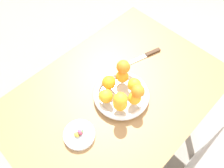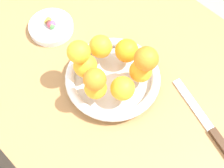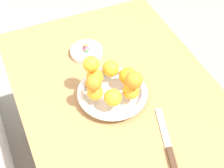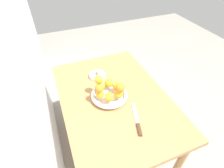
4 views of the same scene
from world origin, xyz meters
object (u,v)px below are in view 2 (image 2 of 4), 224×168
(orange_7, at_px, (146,59))
(orange_2, at_px, (101,46))
(candy_ball_2, at_px, (53,24))
(candy_ball_4, at_px, (52,26))
(orange_6, at_px, (95,79))
(orange_8, at_px, (79,52))
(candy_dish, at_px, (51,27))
(orange_5, at_px, (123,88))
(dining_table, at_px, (121,89))
(candy_ball_6, at_px, (53,24))
(candy_ball_1, at_px, (48,22))
(candy_ball_7, at_px, (50,25))
(orange_1, at_px, (127,51))
(candy_ball_0, at_px, (49,23))
(candy_ball_5, at_px, (49,20))
(orange_3, at_px, (85,66))
(fruit_bowl, at_px, (112,78))
(orange_0, at_px, (141,71))
(orange_4, at_px, (96,88))
(candy_ball_3, at_px, (48,23))
(knife, at_px, (208,124))

(orange_7, bearing_deg, orange_2, 10.94)
(candy_ball_2, xyz_separation_m, candy_ball_4, (-0.01, 0.01, -0.00))
(orange_6, relative_size, orange_8, 0.95)
(candy_dish, height_order, orange_5, orange_5)
(dining_table, height_order, candy_ball_6, candy_ball_6)
(candy_ball_1, bearing_deg, candy_ball_7, 173.25)
(candy_ball_2, bearing_deg, orange_1, -164.33)
(orange_1, xyz_separation_m, candy_ball_0, (0.26, 0.08, -0.04))
(orange_2, relative_size, candy_ball_4, 3.94)
(dining_table, xyz_separation_m, orange_5, (-0.06, 0.06, 0.16))
(candy_ball_5, height_order, candy_ball_7, same)
(orange_3, relative_size, orange_5, 1.01)
(dining_table, height_order, candy_ball_4, candy_ball_4)
(orange_1, distance_m, candy_ball_6, 0.26)
(orange_7, height_order, candy_ball_4, orange_7)
(orange_1, height_order, orange_8, orange_8)
(candy_ball_6, bearing_deg, candy_ball_1, 25.07)
(orange_5, xyz_separation_m, candy_ball_0, (0.33, -0.02, -0.04))
(dining_table, distance_m, candy_ball_5, 0.31)
(candy_dish, distance_m, candy_ball_6, 0.02)
(orange_1, relative_size, orange_8, 1.08)
(orange_8, bearing_deg, candy_ball_0, -12.82)
(orange_8, relative_size, candy_ball_4, 3.69)
(orange_1, distance_m, orange_7, 0.10)
(orange_7, xyz_separation_m, candy_ball_7, (0.33, 0.06, -0.10))
(orange_3, bearing_deg, candy_ball_4, -11.23)
(fruit_bowl, relative_size, orange_6, 4.59)
(dining_table, height_order, orange_0, orange_0)
(candy_ball_5, bearing_deg, fruit_bowl, -179.99)
(orange_0, height_order, orange_8, orange_8)
(orange_1, bearing_deg, dining_table, 113.49)
(orange_8, bearing_deg, orange_2, -84.55)
(orange_2, relative_size, candy_ball_5, 3.34)
(fruit_bowl, height_order, candy_ball_6, fruit_bowl)
(orange_4, height_order, candy_ball_7, orange_4)
(orange_4, height_order, orange_7, orange_7)
(orange_5, distance_m, candy_ball_6, 0.32)
(orange_1, bearing_deg, candy_ball_2, 15.67)
(dining_table, distance_m, candy_ball_3, 0.30)
(orange_6, height_order, orange_7, orange_7)
(candy_ball_0, distance_m, candy_ball_5, 0.01)
(candy_ball_6, bearing_deg, orange_7, -170.86)
(orange_8, bearing_deg, orange_7, -140.77)
(candy_dish, height_order, candy_ball_3, candy_ball_3)
(orange_5, distance_m, candy_ball_7, 0.33)
(orange_0, height_order, knife, orange_0)
(orange_6, bearing_deg, candy_ball_0, -13.55)
(candy_dish, relative_size, knife, 0.54)
(candy_ball_1, distance_m, candy_ball_5, 0.01)
(candy_ball_1, distance_m, candy_ball_3, 0.00)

